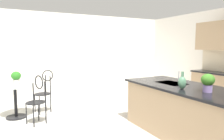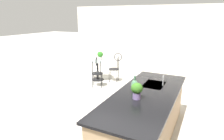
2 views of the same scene
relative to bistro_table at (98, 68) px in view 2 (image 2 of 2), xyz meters
name	(u,v)px [view 2 (image 2 of 2)]	position (x,y,z in m)	size (l,w,h in m)	color
ground_plane	(112,120)	(2.39, 1.78, -0.45)	(40.00, 40.00, 0.00)	beige
wall_left_window	(160,40)	(-1.87, 1.78, 0.90)	(0.12, 7.80, 2.70)	silver
kitchen_island	(145,116)	(2.69, 2.63, 0.02)	(2.80, 1.06, 0.92)	tan
bistro_table	(98,68)	(0.00, 0.00, 0.00)	(0.80, 0.80, 0.74)	black
chair_near_window	(115,66)	(-0.13, 0.66, 0.13)	(0.46, 0.52, 1.04)	black
chair_by_island	(97,70)	(0.67, 0.38, 0.13)	(0.52, 0.50, 1.04)	black
sink_faucet	(163,81)	(2.14, 2.81, 0.58)	(0.02, 0.02, 0.22)	#B2B5BA
potted_plant_on_table	(100,55)	(-0.13, 0.04, 0.47)	(0.21, 0.21, 0.30)	beige
potted_plant_counter_near	(137,90)	(2.99, 2.55, 0.64)	(0.20, 0.20, 0.28)	#7A669E
vase_on_counter	(135,85)	(2.64, 2.39, 0.58)	(0.13, 0.13, 0.29)	#4C7A5B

